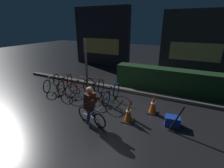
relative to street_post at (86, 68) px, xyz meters
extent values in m
plane|color=black|center=(1.33, -1.20, -1.19)|extent=(40.00, 40.00, 0.00)
cube|color=#56544F|center=(1.33, 1.00, -1.13)|extent=(12.00, 0.24, 0.12)
cube|color=#19381C|center=(3.13, 1.90, -0.66)|extent=(4.80, 0.70, 1.06)
cube|color=#262328|center=(-2.24, 5.30, 0.87)|extent=(4.30, 0.50, 4.12)
cube|color=#E5B751|center=(-2.24, 5.03, 0.21)|extent=(3.01, 0.04, 1.10)
cube|color=#383330|center=(4.07, 6.00, 0.71)|extent=(4.19, 0.50, 3.80)
cube|color=#F2D172|center=(4.07, 5.73, 0.14)|extent=(2.93, 0.04, 1.10)
cylinder|color=#2D2D33|center=(0.00, 0.00, 0.00)|extent=(0.10, 0.10, 2.37)
torus|color=black|center=(-1.96, 0.11, -0.88)|extent=(0.23, 0.60, 0.61)
torus|color=black|center=(-1.69, -0.76, -0.88)|extent=(0.23, 0.60, 0.61)
cylinder|color=#236B38|center=(-1.82, -0.33, -0.88)|extent=(0.31, 0.88, 0.04)
cylinder|color=#236B38|center=(-1.77, -0.48, -0.71)|extent=(0.03, 0.03, 0.34)
cube|color=black|center=(-1.77, -0.48, -0.54)|extent=(0.16, 0.22, 0.05)
cylinder|color=#236B38|center=(-1.90, -0.09, -0.69)|extent=(0.03, 0.03, 0.38)
cylinder|color=#236B38|center=(-1.90, -0.09, -0.50)|extent=(0.45, 0.16, 0.02)
torus|color=black|center=(-1.22, 0.24, -0.85)|extent=(0.26, 0.64, 0.67)
torus|color=black|center=(-0.89, -0.70, -0.85)|extent=(0.26, 0.64, 0.67)
cylinder|color=#B21919|center=(-1.05, -0.23, -0.85)|extent=(0.36, 0.95, 0.04)
cylinder|color=#B21919|center=(-1.00, -0.40, -0.67)|extent=(0.03, 0.03, 0.37)
cube|color=black|center=(-1.00, -0.40, -0.48)|extent=(0.16, 0.22, 0.05)
cylinder|color=#B21919|center=(-1.14, 0.02, -0.64)|extent=(0.03, 0.03, 0.42)
cylinder|color=#B21919|center=(-1.14, 0.02, -0.43)|extent=(0.44, 0.17, 0.02)
torus|color=black|center=(-0.09, 0.23, -0.87)|extent=(0.21, 0.63, 0.64)
torus|color=black|center=(-0.34, -0.69, -0.87)|extent=(0.21, 0.63, 0.64)
cylinder|color=#B21919|center=(-0.22, -0.23, -0.87)|extent=(0.28, 0.93, 0.04)
cylinder|color=#B21919|center=(-0.26, -0.39, -0.69)|extent=(0.03, 0.03, 0.36)
cube|color=black|center=(-0.26, -0.39, -0.51)|extent=(0.15, 0.22, 0.05)
cylinder|color=#B21919|center=(-0.15, 0.02, -0.66)|extent=(0.03, 0.03, 0.40)
cylinder|color=#B21919|center=(-0.15, 0.02, -0.46)|extent=(0.45, 0.14, 0.02)
torus|color=black|center=(0.53, 0.29, -0.86)|extent=(0.13, 0.66, 0.66)
torus|color=black|center=(0.66, -0.68, -0.86)|extent=(0.13, 0.66, 0.66)
cylinder|color=black|center=(0.60, -0.20, -0.86)|extent=(0.16, 0.98, 0.04)
cylinder|color=black|center=(0.62, -0.37, -0.67)|extent=(0.03, 0.03, 0.37)
cube|color=black|center=(0.62, -0.37, -0.49)|extent=(0.13, 0.21, 0.05)
cylinder|color=black|center=(0.56, 0.07, -0.65)|extent=(0.03, 0.03, 0.41)
cylinder|color=black|center=(0.56, 0.07, -0.44)|extent=(0.46, 0.08, 0.02)
torus|color=black|center=(1.32, 0.21, -0.87)|extent=(0.06, 0.63, 0.62)
torus|color=black|center=(1.34, -0.72, -0.87)|extent=(0.06, 0.63, 0.62)
cylinder|color=#19479E|center=(1.33, -0.25, -0.87)|extent=(0.06, 0.93, 0.04)
cylinder|color=#19479E|center=(1.33, -0.41, -0.70)|extent=(0.03, 0.03, 0.35)
cube|color=black|center=(1.33, -0.41, -0.53)|extent=(0.10, 0.20, 0.05)
cylinder|color=#19479E|center=(1.32, 0.00, -0.68)|extent=(0.03, 0.03, 0.39)
cylinder|color=#19479E|center=(1.32, 0.00, -0.48)|extent=(0.46, 0.03, 0.02)
cube|color=black|center=(2.46, -1.30, -1.17)|extent=(0.36, 0.36, 0.03)
cone|color=#EA560F|center=(2.46, -1.30, -0.85)|extent=(0.26, 0.26, 0.61)
cylinder|color=white|center=(2.46, -1.30, -0.82)|extent=(0.16, 0.16, 0.05)
cube|color=black|center=(3.04, -0.42, -1.17)|extent=(0.36, 0.36, 0.03)
cone|color=#EA560F|center=(3.04, -0.42, -0.84)|extent=(0.26, 0.26, 0.63)
cylinder|color=white|center=(3.04, -0.42, -0.81)|extent=(0.16, 0.16, 0.05)
cube|color=#193DB7|center=(3.76, -0.90, -1.04)|extent=(0.48, 0.38, 0.30)
torus|color=black|center=(1.82, -2.02, -0.94)|extent=(0.48, 0.15, 0.48)
torus|color=black|center=(1.13, -1.87, -0.94)|extent=(0.48, 0.15, 0.48)
cylinder|color=silver|center=(1.48, -1.94, -0.94)|extent=(0.70, 0.18, 0.04)
cylinder|color=silver|center=(1.36, -1.92, -0.81)|extent=(0.03, 0.03, 0.26)
cube|color=black|center=(1.36, -1.92, -0.68)|extent=(0.22, 0.14, 0.05)
cylinder|color=silver|center=(1.67, -1.98, -0.80)|extent=(0.03, 0.03, 0.30)
cylinder|color=silver|center=(1.67, -1.98, -0.65)|extent=(0.12, 0.45, 0.02)
cylinder|color=navy|center=(1.48, -1.84, -0.89)|extent=(0.15, 0.23, 0.42)
cylinder|color=navy|center=(1.44, -2.04, -0.89)|extent=(0.15, 0.23, 0.42)
cube|color=#512319|center=(1.44, -1.93, -0.40)|extent=(0.32, 0.37, 0.54)
sphere|color=tan|center=(1.46, -1.94, -0.04)|extent=(0.20, 0.20, 0.20)
cylinder|color=#512319|center=(1.60, -1.83, -0.35)|extent=(0.40, 0.16, 0.29)
cylinder|color=#512319|center=(1.55, -2.10, -0.35)|extent=(0.40, 0.16, 0.29)
ellipsoid|color=black|center=(1.42, -1.73, -0.45)|extent=(0.35, 0.22, 0.24)
cylinder|color=black|center=(3.88, -1.15, -0.79)|extent=(0.37, 0.23, 0.80)
camera|label=1|loc=(4.02, -5.60, 1.79)|focal=26.18mm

